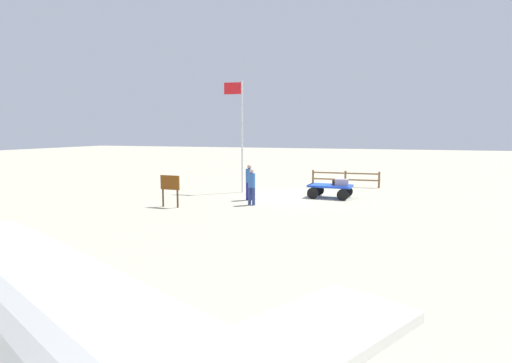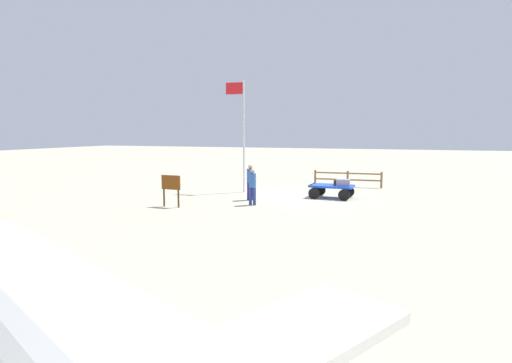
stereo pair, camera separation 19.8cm
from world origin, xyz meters
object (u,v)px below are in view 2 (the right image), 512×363
(luggage_cart, at_px, (331,188))
(worker_trailing, at_px, (252,184))
(suitcase_maroon, at_px, (343,183))
(suitcase_grey, at_px, (339,182))
(signboard, at_px, (171,186))
(worker_lead, at_px, (250,179))
(flagpole, at_px, (242,126))

(luggage_cart, distance_m, worker_trailing, 4.37)
(suitcase_maroon, height_order, suitcase_grey, suitcase_maroon)
(suitcase_maroon, height_order, worker_trailing, worker_trailing)
(worker_trailing, relative_size, signboard, 1.18)
(worker_lead, bearing_deg, suitcase_maroon, -156.07)
(suitcase_maroon, distance_m, signboard, 8.12)
(flagpole, bearing_deg, luggage_cart, 174.84)
(suitcase_maroon, bearing_deg, worker_trailing, 41.63)
(flagpole, distance_m, signboard, 6.03)
(signboard, bearing_deg, worker_lead, -131.05)
(signboard, bearing_deg, flagpole, -102.23)
(luggage_cart, xyz_separation_m, suitcase_grey, (-0.36, -0.13, 0.29))
(flagpole, bearing_deg, suitcase_grey, 176.64)
(worker_lead, distance_m, flagpole, 3.75)
(worker_trailing, xyz_separation_m, signboard, (3.12, 1.63, -0.01))
(suitcase_grey, xyz_separation_m, signboard, (6.37, 5.01, 0.15))
(suitcase_maroon, xyz_separation_m, worker_lead, (4.06, 1.80, 0.19))
(suitcase_maroon, relative_size, suitcase_grey, 1.26)
(worker_lead, height_order, worker_trailing, worker_lead)
(suitcase_maroon, bearing_deg, signboard, 35.56)
(suitcase_grey, relative_size, flagpole, 0.09)
(suitcase_grey, bearing_deg, suitcase_maroon, 128.91)
(worker_lead, bearing_deg, flagpole, -59.83)
(worker_lead, bearing_deg, worker_trailing, 114.11)
(worker_trailing, height_order, signboard, worker_trailing)
(suitcase_maroon, bearing_deg, luggage_cart, -14.39)
(suitcase_maroon, relative_size, flagpole, 0.11)
(suitcase_maroon, relative_size, worker_lead, 0.40)
(suitcase_maroon, distance_m, flagpole, 6.12)
(suitcase_grey, relative_size, worker_lead, 0.31)
(luggage_cart, xyz_separation_m, signboard, (6.01, 4.87, 0.44))
(luggage_cart, relative_size, flagpole, 0.36)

